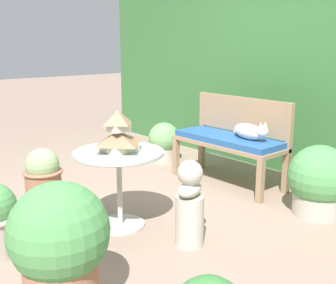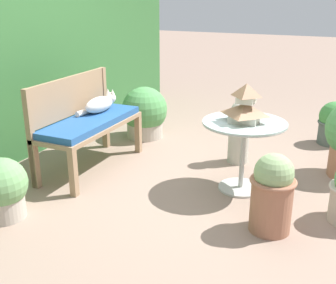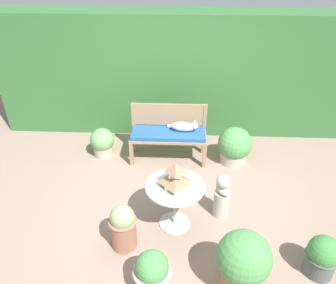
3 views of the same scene
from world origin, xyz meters
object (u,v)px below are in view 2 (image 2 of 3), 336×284
at_px(potted_plant_hedge_corner, 2,189).
at_px(potted_plant_table_near, 145,114).
at_px(garden_bust, 239,133).
at_px(pagoda_birdhouse, 246,106).
at_px(potted_plant_patio_mid, 334,123).
at_px(cat, 100,104).
at_px(patio_table, 244,136).
at_px(potted_plant_path_edge, 272,192).
at_px(garden_bench, 90,126).

xyz_separation_m(potted_plant_hedge_corner, potted_plant_table_near, (2.22, -0.10, 0.05)).
relative_size(garden_bust, potted_plant_table_near, 1.05).
xyz_separation_m(pagoda_birdhouse, potted_plant_patio_mid, (1.63, -0.66, -0.53)).
bearing_deg(potted_plant_table_near, potted_plant_hedge_corner, 177.41).
bearing_deg(potted_plant_table_near, cat, 174.77).
relative_size(pagoda_birdhouse, potted_plant_patio_mid, 0.66).
xyz_separation_m(patio_table, potted_plant_path_edge, (-0.60, -0.38, -0.19)).
bearing_deg(cat, garden_bust, -62.59).
xyz_separation_m(cat, pagoda_birdhouse, (-0.11, -1.55, 0.17)).
distance_m(cat, patio_table, 1.55).
relative_size(garden_bench, potted_plant_hedge_corner, 2.50).
relative_size(patio_table, garden_bust, 1.11).
relative_size(garden_bench, pagoda_birdhouse, 3.73).
xyz_separation_m(garden_bench, potted_plant_table_near, (1.09, -0.03, -0.15)).
relative_size(cat, potted_plant_hedge_corner, 1.00).
xyz_separation_m(cat, potted_plant_patio_mid, (1.53, -2.20, -0.35)).
relative_size(garden_bench, potted_plant_table_near, 2.00).
bearing_deg(garden_bench, patio_table, -84.34).
xyz_separation_m(cat, potted_plant_table_near, (0.84, -0.08, -0.31)).
relative_size(potted_plant_hedge_corner, potted_plant_table_near, 0.80).
height_order(potted_plant_hedge_corner, potted_plant_table_near, potted_plant_table_near).
xyz_separation_m(cat, potted_plant_path_edge, (-0.71, -1.93, -0.30)).
bearing_deg(potted_plant_patio_mid, patio_table, 158.06).
height_order(pagoda_birdhouse, potted_plant_hedge_corner, pagoda_birdhouse).
xyz_separation_m(potted_plant_path_edge, potted_plant_patio_mid, (2.23, -0.27, -0.06)).
relative_size(garden_bench, patio_table, 1.70).
height_order(pagoda_birdhouse, garden_bust, pagoda_birdhouse).
height_order(garden_bust, potted_plant_patio_mid, garden_bust).
distance_m(garden_bench, potted_plant_hedge_corner, 1.15).
relative_size(pagoda_birdhouse, potted_plant_table_near, 0.53).
bearing_deg(cat, garden_bench, -163.93).
distance_m(patio_table, potted_plant_table_near, 1.76).
bearing_deg(patio_table, garden_bench, 95.66).
xyz_separation_m(cat, garden_bust, (0.51, -1.35, -0.29)).
bearing_deg(patio_table, potted_plant_table_near, 57.35).
bearing_deg(cat, pagoda_birdhouse, -87.36).
xyz_separation_m(garden_bust, potted_plant_table_near, (0.32, 1.27, -0.02)).
height_order(cat, potted_plant_path_edge, cat).
bearing_deg(potted_plant_table_near, pagoda_birdhouse, -122.65).
bearing_deg(patio_table, potted_plant_path_edge, -147.51).
distance_m(pagoda_birdhouse, potted_plant_hedge_corner, 2.10).
height_order(garden_bench, potted_plant_hedge_corner, garden_bench).
distance_m(cat, garden_bust, 1.47).
height_order(garden_bust, potted_plant_table_near, garden_bust).
distance_m(patio_table, potted_plant_hedge_corner, 2.04).
bearing_deg(garden_bust, potted_plant_path_edge, -86.77).
relative_size(garden_bench, potted_plant_path_edge, 2.04).
bearing_deg(garden_bench, pagoda_birdhouse, -84.34).
distance_m(potted_plant_path_edge, potted_plant_patio_mid, 2.25).
distance_m(potted_plant_hedge_corner, potted_plant_table_near, 2.23).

